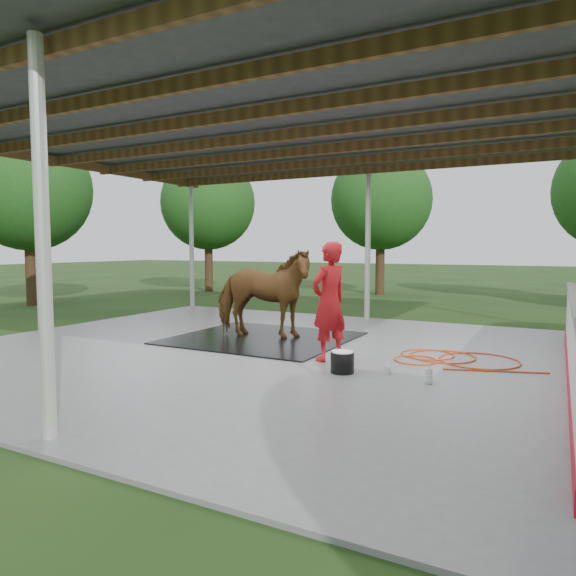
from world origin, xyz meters
The scene contains 12 objects.
ground centered at (0.00, 0.00, 0.00)m, with size 100.00×100.00×0.00m, color #1E3814.
concrete_slab centered at (0.00, 0.00, 0.03)m, with size 12.00×10.00×0.05m, color slate.
pavilion_structure centered at (0.00, 0.00, 3.97)m, with size 12.60×10.60×4.05m.
dasher_board centered at (4.60, 0.00, 0.59)m, with size 0.16×8.00×1.15m.
tree_belt centered at (0.30, 0.90, 3.79)m, with size 28.00×28.00×5.80m.
rubber_mat centered at (-0.96, 1.00, 0.06)m, with size 3.42×3.20×0.03m, color black.
horse centered at (-0.96, 1.00, 0.98)m, with size 0.98×2.15×1.81m, color brown.
handler centered at (1.04, -0.21, 1.03)m, with size 0.72×0.47×1.97m, color #AD1217.
wash_bucket centered at (1.56, -0.90, 0.22)m, with size 0.35×0.35×0.33m.
soap_bottle_a centered at (2.84, -0.93, 0.20)m, with size 0.11×0.11×0.30m, color silver.
soap_bottle_b centered at (2.18, -0.65, 0.14)m, with size 0.08×0.08×0.18m, color #338CD8.
hose_coil centered at (2.82, 0.83, 0.06)m, with size 2.36×1.53×0.02m.
Camera 1 is at (4.37, -7.95, 1.93)m, focal length 32.00 mm.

